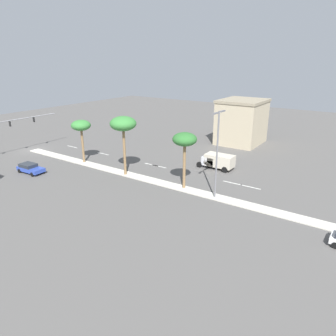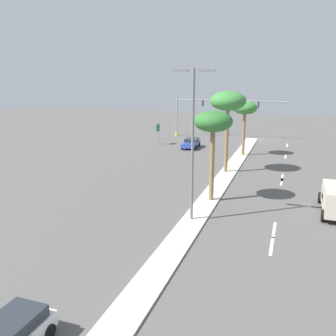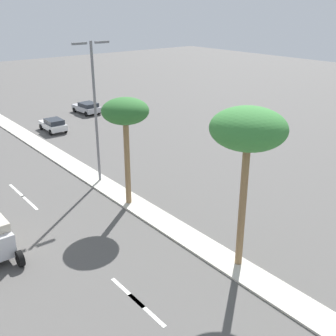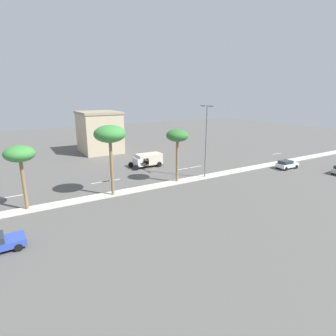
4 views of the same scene
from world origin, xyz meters
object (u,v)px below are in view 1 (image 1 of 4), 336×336
at_px(commercial_building, 242,122).
at_px(palm_tree_left, 81,126).
at_px(palm_tree_mid, 185,141).
at_px(sedan_blue_left, 30,168).
at_px(palm_tree_trailing, 123,125).
at_px(street_lamp_left, 217,149).
at_px(box_truck, 217,161).

xyz_separation_m(commercial_building, palm_tree_left, (26.79, -16.55, 1.73)).
relative_size(palm_tree_left, palm_tree_mid, 0.94).
height_order(commercial_building, sedan_blue_left, commercial_building).
height_order(commercial_building, palm_tree_mid, commercial_building).
height_order(palm_tree_left, sedan_blue_left, palm_tree_left).
height_order(palm_tree_left, palm_tree_trailing, palm_tree_trailing).
relative_size(street_lamp_left, box_truck, 1.91).
height_order(commercial_building, palm_tree_left, commercial_building).
relative_size(commercial_building, palm_tree_left, 1.35).
height_order(commercial_building, palm_tree_trailing, commercial_building).
distance_m(palm_tree_left, palm_tree_mid, 19.51).
distance_m(palm_tree_trailing, palm_tree_mid, 9.94).
xyz_separation_m(palm_tree_mid, street_lamp_left, (0.43, 4.77, -0.25)).
bearing_deg(street_lamp_left, palm_tree_mid, -95.10).
bearing_deg(box_truck, commercial_building, -170.01).
xyz_separation_m(palm_tree_trailing, sedan_blue_left, (7.36, -12.61, -6.88)).
height_order(commercial_building, street_lamp_left, street_lamp_left).
distance_m(street_lamp_left, box_truck, 12.42).
height_order(palm_tree_trailing, box_truck, palm_tree_trailing).
distance_m(palm_tree_left, sedan_blue_left, 10.05).
height_order(palm_tree_trailing, palm_tree_mid, palm_tree_trailing).
bearing_deg(box_truck, street_lamp_left, 24.70).
height_order(palm_tree_trailing, sedan_blue_left, palm_tree_trailing).
height_order(palm_tree_mid, street_lamp_left, street_lamp_left).
bearing_deg(box_truck, palm_tree_mid, -0.16).
bearing_deg(palm_tree_left, commercial_building, 148.29).
bearing_deg(commercial_building, palm_tree_mid, 6.29).
distance_m(palm_tree_trailing, sedan_blue_left, 16.14).
bearing_deg(street_lamp_left, palm_tree_left, -91.07).
bearing_deg(palm_tree_trailing, sedan_blue_left, -59.73).
height_order(palm_tree_left, box_truck, palm_tree_left).
bearing_deg(box_truck, sedan_blue_left, -51.68).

